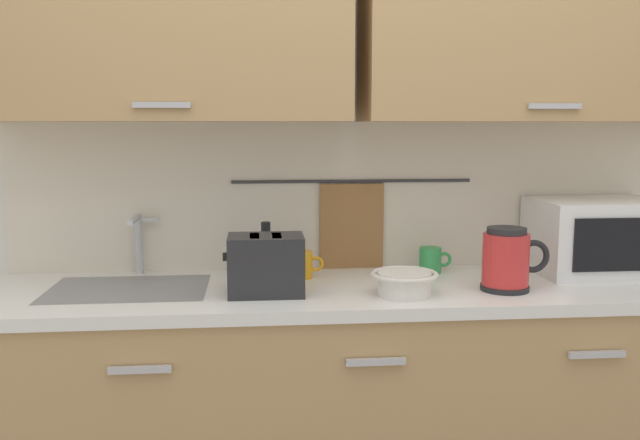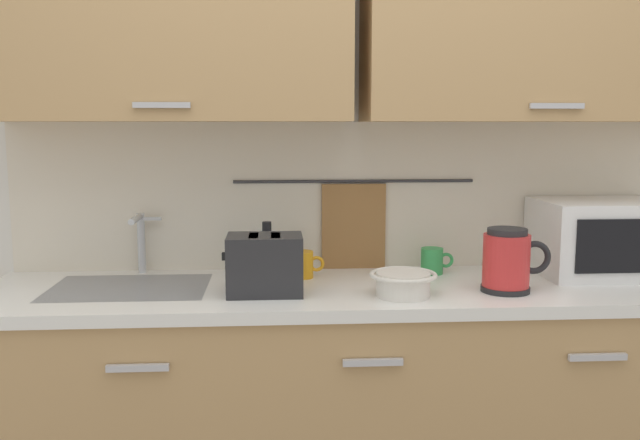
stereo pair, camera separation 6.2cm
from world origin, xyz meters
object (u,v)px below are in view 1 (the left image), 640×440
at_px(dish_soap_bottle, 266,252).
at_px(mug_near_sink, 302,265).
at_px(electric_kettle, 507,260).
at_px(mixing_bowl, 404,282).
at_px(toaster, 266,265).
at_px(microwave, 599,236).
at_px(mug_by_kettle, 431,260).

height_order(dish_soap_bottle, mug_near_sink, dish_soap_bottle).
bearing_deg(electric_kettle, mixing_bowl, -173.81).
bearing_deg(toaster, microwave, 9.41).
bearing_deg(microwave, mug_by_kettle, 175.23).
relative_size(mug_near_sink, mixing_bowl, 0.56).
bearing_deg(mixing_bowl, mug_near_sink, 137.15).
relative_size(microwave, mug_by_kettle, 3.83).
bearing_deg(mug_by_kettle, dish_soap_bottle, 179.22).
xyz_separation_m(dish_soap_bottle, mixing_bowl, (0.43, -0.32, -0.04)).
bearing_deg(dish_soap_bottle, mug_by_kettle, -0.78).
distance_m(electric_kettle, toaster, 0.79).
distance_m(microwave, electric_kettle, 0.49).
bearing_deg(mug_near_sink, toaster, -120.68).
bearing_deg(mixing_bowl, electric_kettle, 6.19).
xyz_separation_m(microwave, dish_soap_bottle, (-1.21, 0.06, -0.05)).
distance_m(mixing_bowl, toaster, 0.44).
height_order(mug_near_sink, toaster, toaster).
bearing_deg(mixing_bowl, mug_by_kettle, 61.82).
distance_m(dish_soap_bottle, mug_by_kettle, 0.60).
relative_size(microwave, mug_near_sink, 3.83).
bearing_deg(toaster, mug_by_kettle, 22.62).
distance_m(electric_kettle, mixing_bowl, 0.35).
xyz_separation_m(dish_soap_bottle, mug_near_sink, (0.13, -0.04, -0.04)).
xyz_separation_m(electric_kettle, mug_by_kettle, (-0.18, 0.28, -0.05)).
bearing_deg(microwave, mixing_bowl, -161.22).
distance_m(dish_soap_bottle, toaster, 0.26).
bearing_deg(electric_kettle, mug_by_kettle, 122.80).
distance_m(dish_soap_bottle, mug_near_sink, 0.14).
distance_m(microwave, mug_near_sink, 1.09).
xyz_separation_m(microwave, mug_near_sink, (-1.09, 0.02, -0.09)).
xyz_separation_m(electric_kettle, toaster, (-0.79, 0.03, -0.01)).
bearing_deg(mixing_bowl, microwave, 18.78).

